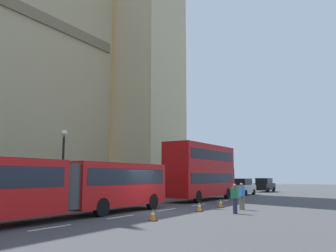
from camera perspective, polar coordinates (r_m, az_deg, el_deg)
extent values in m
plane|color=#424244|center=(21.58, -2.65, -13.80)|extent=(160.00, 160.00, 0.00)
cube|color=silver|center=(15.96, -18.59, -15.40)|extent=(2.20, 0.16, 0.01)
cube|color=silver|center=(19.24, -7.70, -14.42)|extent=(2.20, 0.16, 0.01)
cube|color=silver|center=(22.98, -0.23, -13.45)|extent=(2.20, 0.16, 0.01)
cube|color=silver|center=(26.98, 5.05, -12.63)|extent=(2.20, 0.16, 0.01)
cube|color=silver|center=(31.15, 8.91, -11.95)|extent=(2.20, 0.16, 0.01)
cube|color=#C6B284|center=(53.72, -4.01, 18.72)|extent=(9.02, 9.02, 52.76)
cube|color=red|center=(21.77, -8.77, -9.32)|extent=(7.71, 2.50, 2.50)
cube|color=#1E232D|center=(21.76, -8.74, -8.13)|extent=(7.09, 2.54, 0.90)
cylinder|color=#3F3F3F|center=(18.69, -17.43, -9.26)|extent=(2.38, 2.38, 2.25)
cylinder|color=black|center=(23.11, -2.60, -12.18)|extent=(1.00, 0.30, 1.00)
cylinder|color=black|center=(19.35, -10.77, -12.84)|extent=(1.00, 0.30, 1.00)
cube|color=#B20F0F|center=(31.92, 5.50, -9.05)|extent=(9.71, 2.50, 2.40)
cube|color=black|center=(31.92, 5.50, -8.42)|extent=(8.74, 2.54, 0.84)
cube|color=#B20F0F|center=(31.96, 5.45, -5.02)|extent=(9.52, 2.50, 2.10)
cube|color=black|center=(31.97, 5.45, -4.84)|extent=(8.74, 2.54, 0.84)
cylinder|color=black|center=(34.33, 9.57, -10.75)|extent=(1.00, 0.30, 1.00)
cylinder|color=black|center=(28.68, 4.81, -11.37)|extent=(1.00, 0.30, 1.00)
cube|color=#B7B7BC|center=(41.37, 12.00, -9.94)|extent=(4.40, 1.80, 0.90)
cube|color=black|center=(41.16, 11.87, -8.84)|extent=(2.46, 1.66, 0.70)
cylinder|color=black|center=(42.46, 13.71, -10.35)|extent=(0.64, 0.30, 0.64)
cylinder|color=black|center=(39.79, 12.44, -10.55)|extent=(0.64, 0.30, 0.64)
cube|color=black|center=(50.22, 15.43, -9.48)|extent=(4.40, 1.80, 0.90)
cube|color=black|center=(50.01, 15.33, -8.57)|extent=(2.46, 1.66, 0.70)
cylinder|color=black|center=(51.37, 16.78, -9.81)|extent=(0.64, 0.30, 0.64)
cylinder|color=black|center=(48.66, 15.91, -9.96)|extent=(0.64, 0.30, 0.64)
cube|color=black|center=(17.42, -2.48, -15.12)|extent=(0.36, 0.36, 0.03)
cone|color=orange|center=(17.39, -2.48, -14.17)|extent=(0.28, 0.28, 0.55)
cylinder|color=white|center=(17.39, -2.48, -14.08)|extent=(0.17, 0.17, 0.08)
cube|color=black|center=(21.91, 5.13, -13.65)|extent=(0.36, 0.36, 0.03)
cone|color=orange|center=(21.88, 5.12, -12.90)|extent=(0.28, 0.28, 0.55)
cylinder|color=white|center=(21.88, 5.12, -12.83)|extent=(0.17, 0.17, 0.08)
cube|color=black|center=(24.75, 8.59, -12.96)|extent=(0.36, 0.36, 0.03)
cone|color=orange|center=(24.73, 8.57, -12.29)|extent=(0.28, 0.28, 0.55)
cylinder|color=white|center=(24.72, 8.57, -12.22)|extent=(0.17, 0.17, 0.08)
cylinder|color=black|center=(24.96, -17.00, -12.35)|extent=(0.32, 0.32, 0.30)
cylinder|color=black|center=(24.88, -16.78, -7.18)|extent=(0.16, 0.16, 4.80)
sphere|color=beige|center=(25.05, -16.53, -1.11)|extent=(0.44, 0.44, 0.44)
cylinder|color=#262D4C|center=(20.88, 10.72, -12.68)|extent=(0.16, 0.16, 0.86)
cylinder|color=#262D4C|center=(21.06, 10.98, -12.63)|extent=(0.16, 0.16, 0.86)
cube|color=#267F4C|center=(20.92, 10.80, -10.66)|extent=(0.28, 0.42, 0.60)
sphere|color=#936B4C|center=(20.90, 10.77, -9.51)|extent=(0.22, 0.22, 0.22)
cylinder|color=#726651|center=(23.37, 11.71, -12.15)|extent=(0.16, 0.16, 0.86)
cylinder|color=#726651|center=(23.47, 12.14, -12.12)|extent=(0.16, 0.16, 0.86)
cube|color=#3372B2|center=(23.38, 11.88, -10.35)|extent=(0.44, 0.46, 0.60)
sphere|color=#936B4C|center=(23.36, 11.84, -9.32)|extent=(0.22, 0.22, 0.22)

